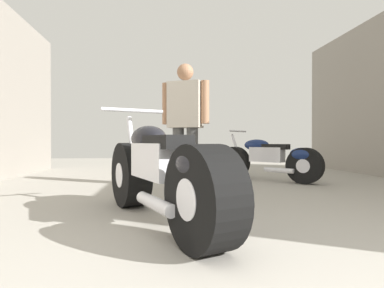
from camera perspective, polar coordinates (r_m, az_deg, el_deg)
The scene contains 4 objects.
ground_plane at distance 4.03m, azimuth 4.32°, elevation -8.84°, with size 16.61×16.61×0.00m, color #9E998E.
motorcycle_maroon_cruiser at distance 2.43m, azimuth -6.07°, elevation -5.46°, with size 1.03×2.02×0.97m.
motorcycle_black_naked at distance 5.24m, azimuth 14.15°, elevation -2.71°, with size 1.38×1.42×0.85m.
mechanic_in_blue at distance 4.35m, azimuth -1.26°, elevation 4.94°, with size 0.68×0.42×1.75m.
Camera 1 is at (-0.73, -0.45, 0.65)m, focal length 28.66 mm.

